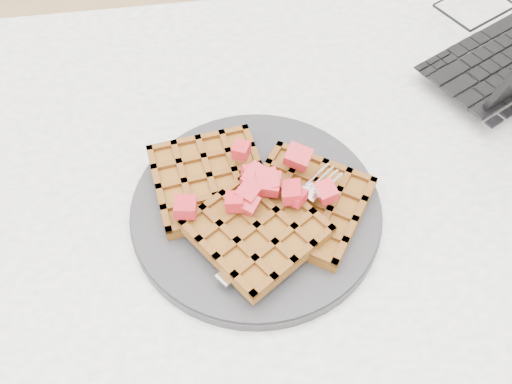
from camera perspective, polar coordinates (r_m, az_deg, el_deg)
table at (r=0.71m, az=5.32°, el=-7.89°), size 1.20×0.80×0.75m
plate at (r=0.61m, az=0.00°, el=-1.76°), size 0.27×0.27×0.02m
waffles at (r=0.59m, az=0.07°, el=-1.02°), size 0.24×0.22×0.03m
strawberry_pile at (r=0.57m, az=0.00°, el=0.82°), size 0.15×0.15×0.02m
fork at (r=0.58m, az=3.31°, el=-2.97°), size 0.16×0.13×0.02m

